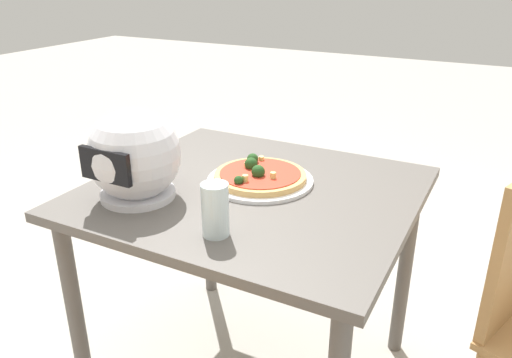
{
  "coord_description": "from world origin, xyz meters",
  "views": [
    {
      "loc": [
        -0.67,
        1.25,
        1.38
      ],
      "look_at": [
        0.0,
        -0.03,
        0.76
      ],
      "focal_mm": 35.4,
      "sensor_mm": 36.0,
      "label": 1
    }
  ],
  "objects": [
    {
      "name": "drinking_glass",
      "position": [
        -0.05,
        0.3,
        0.81
      ],
      "size": [
        0.07,
        0.07,
        0.14
      ],
      "primitive_type": "cylinder",
      "color": "silver",
      "rests_on": "dining_table"
    },
    {
      "name": "pizza",
      "position": [
        0.01,
        -0.05,
        0.77
      ],
      "size": [
        0.29,
        0.29,
        0.05
      ],
      "color": "tan",
      "rests_on": "pizza_plate"
    },
    {
      "name": "pizza_plate",
      "position": [
        0.0,
        -0.05,
        0.75
      ],
      "size": [
        0.33,
        0.33,
        0.01
      ],
      "primitive_type": "cylinder",
      "color": "white",
      "rests_on": "dining_table"
    },
    {
      "name": "dining_table",
      "position": [
        0.0,
        0.0,
        0.65
      ],
      "size": [
        0.96,
        0.88,
        0.74
      ],
      "color": "#5B5651",
      "rests_on": "ground"
    },
    {
      "name": "motorcycle_helmet",
      "position": [
        0.27,
        0.21,
        0.87
      ],
      "size": [
        0.27,
        0.27,
        0.27
      ],
      "color": "silver",
      "rests_on": "dining_table"
    }
  ]
}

